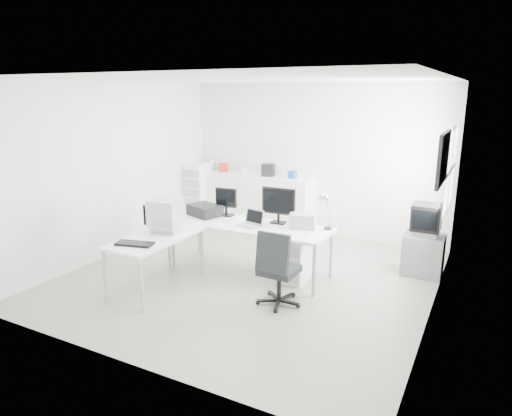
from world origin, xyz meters
The scene contains 30 objects.
floor centered at (0.00, 0.00, 0.00)m, with size 5.00×5.00×0.01m, color #B7B4A4.
ceiling centered at (0.00, 0.00, 2.80)m, with size 5.00×5.00×0.01m, color white.
back_wall centered at (0.00, 2.50, 1.40)m, with size 5.00×0.02×2.80m, color white.
left_wall centered at (-2.50, 0.00, 1.40)m, with size 0.02×5.00×2.80m, color white.
right_wall centered at (2.50, 0.00, 1.40)m, with size 0.02×5.00×2.80m, color white.
window centered at (2.48, 1.20, 1.60)m, with size 0.02×1.20×1.10m, color white, non-canonical shape.
wall_picture centered at (2.47, 0.10, 1.90)m, with size 0.04×0.90×0.60m, color black, non-canonical shape.
main_desk centered at (-0.09, 0.17, 0.38)m, with size 2.40×0.80×0.75m, color white, non-canonical shape.
side_desk centered at (-0.94, -0.93, 0.38)m, with size 0.70×1.40×0.75m, color white, non-canonical shape.
drawer_pedestal centered at (0.61, 0.22, 0.30)m, with size 0.40×0.50×0.60m, color white.
inkjet_printer centered at (-0.94, 0.27, 0.84)m, with size 0.49×0.38×0.17m, color black.
lcd_monitor_small centered at (-0.64, 0.42, 0.97)m, with size 0.35×0.20×0.44m, color black, non-canonical shape.
lcd_monitor_large centered at (0.26, 0.42, 1.02)m, with size 0.52×0.21×0.54m, color black, non-canonical shape.
laptop centered at (-0.04, 0.07, 0.85)m, with size 0.31×0.31×0.20m, color #B7B7BA, non-canonical shape.
white_keyboard centered at (0.56, 0.02, 0.76)m, with size 0.38×0.12×0.02m, color white.
white_mouse centered at (0.86, 0.07, 0.78)m, with size 0.06×0.06×0.06m, color white.
laser_printer centered at (0.66, 0.39, 0.85)m, with size 0.36×0.31×0.21m, color #A4A4A4.
desk_lamp centered at (1.01, 0.47, 0.99)m, with size 0.16×0.16×0.47m, color silver, non-canonical shape.
crt_monitor centered at (-0.94, -0.68, 0.95)m, with size 0.35×0.35×0.41m, color #B7B7BA, non-canonical shape.
black_keyboard centered at (-0.94, -1.33, 0.77)m, with size 0.48×0.19×0.03m, color black.
office_chair centered at (0.75, -0.59, 0.50)m, with size 0.58×0.58×1.01m, color #242628, non-canonical shape.
tv_cabinet centered at (2.22, 1.28, 0.31)m, with size 0.56×0.46×0.61m, color slate.
crt_tv centered at (2.22, 1.28, 0.84)m, with size 0.50×0.48×0.45m, color black, non-canonical shape.
sideboard centered at (-1.00, 2.24, 0.54)m, with size 2.16×0.54×1.08m, color white.
clutter_box_a centered at (-1.80, 2.24, 1.16)m, with size 0.17×0.15×0.17m, color red.
clutter_box_b centered at (-1.30, 2.24, 1.14)m, with size 0.13×0.11×0.13m, color white.
clutter_box_c centered at (-0.80, 2.24, 1.19)m, with size 0.23×0.21×0.23m, color black.
clutter_box_d centered at (-0.30, 2.24, 1.15)m, with size 0.14×0.12×0.14m, color #1849AA.
clutter_bottle centered at (-2.10, 2.28, 1.19)m, with size 0.07×0.07×0.22m, color white.
filing_cabinet centered at (-2.28, 2.03, 0.62)m, with size 0.44×0.52×1.25m, color white.
Camera 1 is at (2.98, -5.48, 2.64)m, focal length 32.00 mm.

